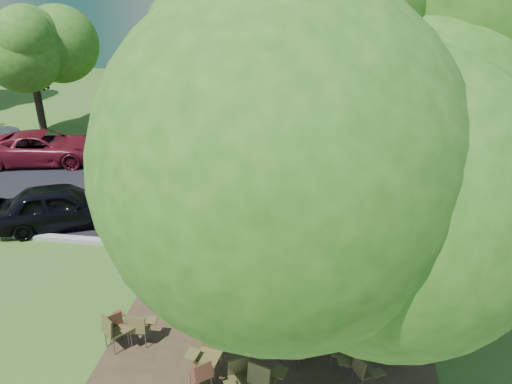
% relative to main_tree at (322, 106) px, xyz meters
% --- Properties ---
extents(ground, '(160.00, 160.00, 0.00)m').
position_rel_main_tree_xyz_m(ground, '(-1.84, 0.26, -5.34)').
color(ground, '#324A17').
rests_on(ground, ground).
extents(dirt_patch, '(7.00, 4.50, 0.03)m').
position_rel_main_tree_xyz_m(dirt_patch, '(-0.84, -0.24, -5.32)').
color(dirt_patch, '#382819').
rests_on(dirt_patch, ground).
extents(asphalt_road, '(80.00, 8.00, 0.04)m').
position_rel_main_tree_xyz_m(asphalt_road, '(-1.84, 7.26, -5.32)').
color(asphalt_road, black).
rests_on(asphalt_road, ground).
extents(kerb_near, '(80.00, 0.25, 0.14)m').
position_rel_main_tree_xyz_m(kerb_near, '(-1.84, 3.26, -5.27)').
color(kerb_near, gray).
rests_on(kerb_near, ground).
extents(kerb_far, '(80.00, 0.25, 0.14)m').
position_rel_main_tree_xyz_m(kerb_far, '(-1.84, 11.36, -5.27)').
color(kerb_far, gray).
rests_on(kerb_far, ground).
extents(bg_tree_0, '(5.20, 5.20, 7.18)m').
position_rel_main_tree_xyz_m(bg_tree_0, '(-13.84, 13.26, -0.77)').
color(bg_tree_0, black).
rests_on(bg_tree_0, ground).
extents(bg_tree_2, '(4.80, 4.80, 6.62)m').
position_rel_main_tree_xyz_m(bg_tree_2, '(-6.84, 16.26, -1.13)').
color(bg_tree_2, black).
rests_on(bg_tree_2, ground).
extents(bg_tree_3, '(5.60, 5.60, 7.84)m').
position_rel_main_tree_xyz_m(bg_tree_3, '(6.16, 14.26, -0.31)').
color(bg_tree_3, black).
rests_on(bg_tree_3, ground).
extents(main_tree, '(7.20, 7.20, 8.95)m').
position_rel_main_tree_xyz_m(main_tree, '(0.00, 0.00, 0.00)').
color(main_tree, black).
rests_on(main_tree, ground).
extents(school_bus, '(12.07, 2.99, 2.93)m').
position_rel_main_tree_xyz_m(school_bus, '(5.67, 5.93, -3.64)').
color(school_bus, orange).
rests_on(school_bus, ground).
extents(chair_0, '(0.54, 0.49, 0.83)m').
position_rel_main_tree_xyz_m(chair_0, '(-3.62, -0.71, -4.82)').
color(chair_0, brown).
rests_on(chair_0, ground).
extents(chair_1, '(0.77, 0.61, 0.90)m').
position_rel_main_tree_xyz_m(chair_1, '(-4.12, -0.92, -4.78)').
color(chair_1, '#4D4421').
rests_on(chair_1, ground).
extents(chair_2, '(0.53, 0.67, 0.78)m').
position_rel_main_tree_xyz_m(chair_2, '(-1.97, -1.78, -4.85)').
color(chair_2, '#4E2C1B').
rests_on(chair_2, ground).
extents(chair_3, '(0.71, 0.57, 0.97)m').
position_rel_main_tree_xyz_m(chair_3, '(-1.97, -1.31, -4.74)').
color(chair_3, brown).
rests_on(chair_3, ground).
extents(chair_4, '(0.76, 0.59, 0.97)m').
position_rel_main_tree_xyz_m(chair_4, '(-0.77, -1.83, -4.73)').
color(chair_4, '#45401E').
rests_on(chair_4, ground).
extents(chair_5, '(0.60, 0.71, 0.89)m').
position_rel_main_tree_xyz_m(chair_5, '(-1.24, -1.84, -4.79)').
color(chair_5, '#443E1D').
rests_on(chair_5, ground).
extents(chair_6, '(0.47, 0.59, 0.80)m').
position_rel_main_tree_xyz_m(chair_6, '(0.76, -0.72, -4.84)').
color(chair_6, brown).
rests_on(chair_6, ground).
extents(chair_7, '(0.65, 0.53, 0.79)m').
position_rel_main_tree_xyz_m(chair_7, '(1.12, -1.25, -4.85)').
color(chair_7, '#493F1F').
rests_on(chair_7, ground).
extents(chair_8, '(0.52, 0.66, 0.77)m').
position_rel_main_tree_xyz_m(chair_8, '(-4.25, -0.63, -4.86)').
color(chair_8, '#4F2E1C').
rests_on(chair_8, ground).
extents(chair_9, '(0.66, 0.52, 0.79)m').
position_rel_main_tree_xyz_m(chair_9, '(-2.32, 0.08, -4.85)').
color(chair_9, '#D74416').
rests_on(chair_9, ground).
extents(chair_10, '(0.53, 0.67, 0.90)m').
position_rel_main_tree_xyz_m(chair_10, '(-2.05, 0.64, -4.78)').
color(chair_10, brown).
rests_on(chair_10, ground).
extents(chair_11, '(0.65, 0.79, 0.97)m').
position_rel_main_tree_xyz_m(chair_11, '(-0.50, -0.52, -4.74)').
color(chair_11, '#3F2516').
rests_on(chair_11, ground).
extents(chair_12, '(0.65, 0.83, 0.96)m').
position_rel_main_tree_xyz_m(chair_12, '(-0.15, 0.12, -4.74)').
color(chair_12, '#4A2C1A').
rests_on(chair_12, ground).
extents(chair_13, '(0.53, 0.67, 0.80)m').
position_rel_main_tree_xyz_m(chair_13, '(1.86, -0.36, -4.84)').
color(chair_13, '#A42D11').
rests_on(chair_13, ground).
extents(chair_14, '(0.57, 0.54, 0.79)m').
position_rel_main_tree_xyz_m(chair_14, '(-0.39, -0.95, -4.85)').
color(chair_14, '#494620').
rests_on(chair_14, ground).
extents(chair_15, '(0.55, 0.55, 0.82)m').
position_rel_main_tree_xyz_m(chair_15, '(0.89, -0.91, -4.83)').
color(chair_15, '#4D4921').
rests_on(chair_15, ground).
extents(black_car, '(4.36, 3.14, 1.38)m').
position_rel_main_tree_xyz_m(black_car, '(-7.98, 4.19, -4.65)').
color(black_car, black).
rests_on(black_car, ground).
extents(bg_car_red, '(5.08, 3.11, 1.32)m').
position_rel_main_tree_xyz_m(bg_car_red, '(-11.41, 9.16, -4.68)').
color(bg_car_red, '#5C0F1A').
rests_on(bg_car_red, ground).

